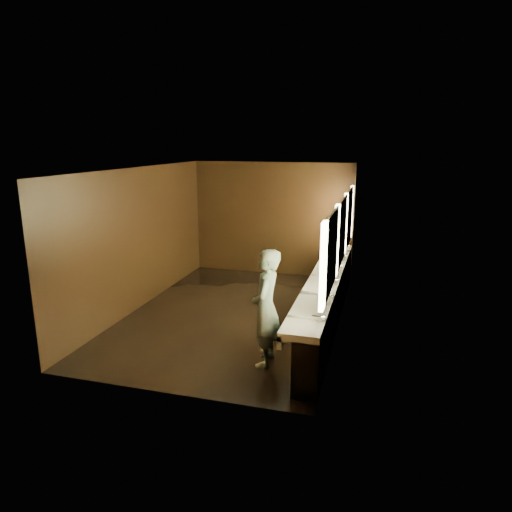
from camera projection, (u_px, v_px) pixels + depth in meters
The scene contains 10 objects.
floor at pixel (235, 314), 8.93m from camera, with size 6.00×6.00×0.00m, color black.
ceiling at pixel (234, 169), 8.25m from camera, with size 4.00×6.00×0.02m, color #2D2D2B.
wall_back at pixel (272, 219), 11.39m from camera, with size 4.00×0.02×2.80m, color black.
wall_front at pixel (161, 294), 5.79m from camera, with size 4.00×0.02×2.80m, color black.
wall_left at pixel (140, 238), 9.11m from camera, with size 0.02×6.00×2.80m, color black.
wall_right at pixel (342, 251), 8.07m from camera, with size 0.02×6.00×2.80m, color black.
sink_counter at pixel (328, 298), 8.34m from camera, with size 0.55×5.40×1.01m.
mirror_band at pixel (342, 231), 7.99m from camera, with size 0.06×5.03×1.15m.
person at pixel (266, 308), 6.74m from camera, with size 0.65×0.43×1.78m, color #9CDDE8.
trash_bin at pixel (303, 339), 7.17m from camera, with size 0.35×0.35×0.54m, color black.
Camera 1 is at (2.65, -7.97, 3.28)m, focal length 32.00 mm.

